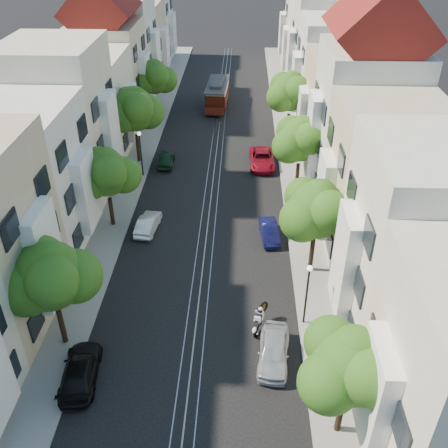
# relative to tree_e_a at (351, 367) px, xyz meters

# --- Properties ---
(ground) EXTENTS (200.00, 200.00, 0.00)m
(ground) POSITION_rel_tree_e_a_xyz_m (-7.26, 31.02, -4.40)
(ground) COLOR black
(ground) RESTS_ON ground
(sidewalk_east) EXTENTS (2.50, 80.00, 0.12)m
(sidewalk_east) POSITION_rel_tree_e_a_xyz_m (-0.01, 31.02, -4.34)
(sidewalk_east) COLOR gray
(sidewalk_east) RESTS_ON ground
(sidewalk_west) EXTENTS (2.50, 80.00, 0.12)m
(sidewalk_west) POSITION_rel_tree_e_a_xyz_m (-14.51, 31.02, -4.34)
(sidewalk_west) COLOR gray
(sidewalk_west) RESTS_ON ground
(rail_left) EXTENTS (0.06, 80.00, 0.02)m
(rail_left) POSITION_rel_tree_e_a_xyz_m (-7.81, 31.02, -4.39)
(rail_left) COLOR gray
(rail_left) RESTS_ON ground
(rail_slot) EXTENTS (0.06, 80.00, 0.02)m
(rail_slot) POSITION_rel_tree_e_a_xyz_m (-7.26, 31.02, -4.39)
(rail_slot) COLOR gray
(rail_slot) RESTS_ON ground
(rail_right) EXTENTS (0.06, 80.00, 0.02)m
(rail_right) POSITION_rel_tree_e_a_xyz_m (-6.71, 31.02, -4.39)
(rail_right) COLOR gray
(rail_right) RESTS_ON ground
(lane_line) EXTENTS (0.08, 80.00, 0.01)m
(lane_line) POSITION_rel_tree_e_a_xyz_m (-7.26, 31.02, -4.40)
(lane_line) COLOR tan
(lane_line) RESTS_ON ground
(townhouses_east) EXTENTS (7.75, 72.00, 12.00)m
(townhouses_east) POSITION_rel_tree_e_a_xyz_m (4.61, 30.94, 0.79)
(townhouses_east) COLOR beige
(townhouses_east) RESTS_ON ground
(townhouses_west) EXTENTS (7.75, 72.00, 11.76)m
(townhouses_west) POSITION_rel_tree_e_a_xyz_m (-19.13, 30.94, 0.68)
(townhouses_west) COLOR silver
(townhouses_west) RESTS_ON ground
(tree_e_a) EXTENTS (4.72, 3.87, 6.27)m
(tree_e_a) POSITION_rel_tree_e_a_xyz_m (0.00, 0.00, 0.00)
(tree_e_a) COLOR black
(tree_e_a) RESTS_ON ground
(tree_e_b) EXTENTS (4.93, 4.08, 6.68)m
(tree_e_b) POSITION_rel_tree_e_a_xyz_m (0.00, 12.00, 0.34)
(tree_e_b) COLOR black
(tree_e_b) RESTS_ON ground
(tree_e_c) EXTENTS (4.84, 3.99, 6.52)m
(tree_e_c) POSITION_rel_tree_e_a_xyz_m (0.00, 23.00, 0.20)
(tree_e_c) COLOR black
(tree_e_c) RESTS_ON ground
(tree_e_d) EXTENTS (5.01, 4.16, 6.85)m
(tree_e_d) POSITION_rel_tree_e_a_xyz_m (0.00, 34.00, 0.47)
(tree_e_d) COLOR black
(tree_e_d) RESTS_ON ground
(tree_w_a) EXTENTS (4.93, 4.08, 6.68)m
(tree_w_a) POSITION_rel_tree_e_a_xyz_m (-14.40, 5.00, 0.34)
(tree_w_a) COLOR black
(tree_w_a) RESTS_ON ground
(tree_w_b) EXTENTS (4.72, 3.87, 6.27)m
(tree_w_b) POSITION_rel_tree_e_a_xyz_m (-14.40, 17.00, 0.00)
(tree_w_b) COLOR black
(tree_w_b) RESTS_ON ground
(tree_w_c) EXTENTS (5.13, 4.28, 7.09)m
(tree_w_c) POSITION_rel_tree_e_a_xyz_m (-14.40, 28.00, 0.67)
(tree_w_c) COLOR black
(tree_w_c) RESTS_ON ground
(tree_w_d) EXTENTS (4.84, 3.99, 6.52)m
(tree_w_d) POSITION_rel_tree_e_a_xyz_m (-14.40, 39.00, 0.20)
(tree_w_d) COLOR black
(tree_w_d) RESTS_ON ground
(lamp_east) EXTENTS (0.32, 0.32, 4.16)m
(lamp_east) POSITION_rel_tree_e_a_xyz_m (-0.96, 7.02, -1.55)
(lamp_east) COLOR black
(lamp_east) RESTS_ON ground
(lamp_west) EXTENTS (0.32, 0.32, 4.16)m
(lamp_west) POSITION_rel_tree_e_a_xyz_m (-13.56, 25.02, -1.55)
(lamp_west) COLOR black
(lamp_west) RESTS_ON ground
(sportbike_rider) EXTENTS (0.94, 2.01, 1.46)m
(sportbike_rider) POSITION_rel_tree_e_a_xyz_m (-3.58, 6.54, -3.58)
(sportbike_rider) COLOR black
(sportbike_rider) RESTS_ON ground
(cable_car) EXTENTS (2.71, 7.58, 2.87)m
(cable_car) POSITION_rel_tree_e_a_xyz_m (-7.76, 43.04, -2.70)
(cable_car) COLOR black
(cable_car) RESTS_ON ground
(parked_car_e_near) EXTENTS (2.03, 4.17, 1.37)m
(parked_car_e_near) POSITION_rel_tree_e_a_xyz_m (-2.86, 4.20, -3.71)
(parked_car_e_near) COLOR #9EA2A9
(parked_car_e_near) RESTS_ON ground
(parked_car_e_mid) EXTENTS (1.54, 3.55, 1.14)m
(parked_car_e_mid) POSITION_rel_tree_e_a_xyz_m (-2.63, 15.79, -3.83)
(parked_car_e_mid) COLOR #0B0D39
(parked_car_e_mid) RESTS_ON ground
(parked_car_e_far) EXTENTS (2.35, 4.92, 1.35)m
(parked_car_e_far) POSITION_rel_tree_e_a_xyz_m (-2.86, 27.66, -3.72)
(parked_car_e_far) COLOR maroon
(parked_car_e_far) RESTS_ON ground
(parked_car_w_near) EXTENTS (2.19, 4.51, 1.26)m
(parked_car_w_near) POSITION_rel_tree_e_a_xyz_m (-12.86, 2.54, -3.77)
(parked_car_w_near) COLOR black
(parked_car_w_near) RESTS_ON ground
(parked_car_w_mid) EXTENTS (1.63, 3.69, 1.18)m
(parked_car_w_mid) POSITION_rel_tree_e_a_xyz_m (-11.66, 16.48, -3.81)
(parked_car_w_mid) COLOR silver
(parked_car_w_mid) RESTS_ON ground
(parked_car_w_far) EXTENTS (1.53, 3.64, 1.23)m
(parked_car_w_far) POSITION_rel_tree_e_a_xyz_m (-11.82, 27.46, -3.78)
(parked_car_w_far) COLOR black
(parked_car_w_far) RESTS_ON ground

